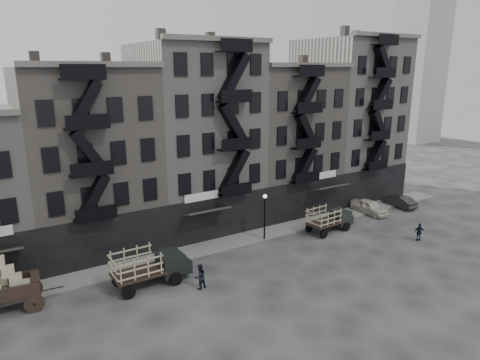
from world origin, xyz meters
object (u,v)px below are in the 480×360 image
car_east (369,207)px  policeman (419,232)px  wagon (1,281)px  car_far (399,201)px  stake_truck_east (330,217)px  pedestrian_mid (200,277)px  stake_truck_west (149,264)px

car_east → policeman: bearing=-105.9°
wagon → car_far: bearing=5.7°
stake_truck_east → pedestrian_mid: (-15.21, -3.21, -0.49)m
pedestrian_mid → policeman: pedestrian_mid is taller
car_east → car_far: car_east is taller
pedestrian_mid → stake_truck_east: bearing=-179.6°
stake_truck_west → car_far: size_ratio=1.41×
car_east → pedestrian_mid: pedestrian_mid is taller
car_east → policeman: size_ratio=2.65×
car_far → stake_truck_east: bearing=8.4°
stake_truck_east → car_far: 11.73m
stake_truck_east → policeman: bearing=-52.9°
car_east → car_far: (4.51, -0.22, -0.08)m
car_far → pedestrian_mid: (-26.85, -4.48, 0.26)m
car_far → stake_truck_west: bearing=6.3°
policeman → pedestrian_mid: bearing=26.3°
stake_truck_west → stake_truck_east: 17.99m
stake_truck_west → policeman: stake_truck_west is taller
car_far → policeman: (-6.46, -7.19, 0.16)m
wagon → car_far: 38.64m
wagon → stake_truck_west: wagon is taller
pedestrian_mid → car_east: bearing=-179.6°
stake_truck_east → car_east: bearing=7.7°
wagon → pedestrian_mid: bearing=-13.9°
car_far → policeman: 9.67m
car_east → car_far: size_ratio=1.09×
stake_truck_east → car_far: (11.64, 1.27, -0.75)m
car_east → stake_truck_east: bearing=-169.4°
pedestrian_mid → policeman: bearing=160.9°
stake_truck_east → car_east: 7.31m
stake_truck_west → stake_truck_east: size_ratio=1.11×
stake_truck_east → pedestrian_mid: size_ratio=2.75×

